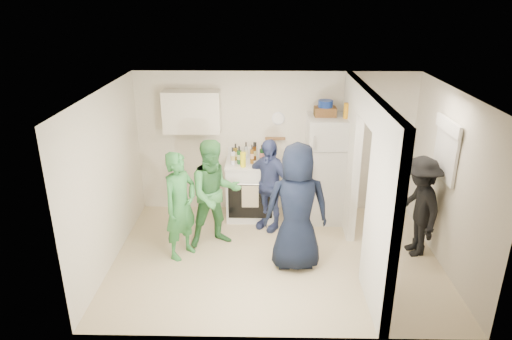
{
  "coord_description": "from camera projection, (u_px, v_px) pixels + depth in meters",
  "views": [
    {
      "loc": [
        -0.18,
        -5.9,
        3.71
      ],
      "look_at": [
        -0.31,
        0.4,
        1.25
      ],
      "focal_mm": 32.0,
      "sensor_mm": 36.0,
      "label": 1
    }
  ],
  "objects": [
    {
      "name": "yellow_cup_stack_top",
      "position": [
        346.0,
        111.0,
        7.26
      ],
      "size": [
        0.09,
        0.09,
        0.25
      ],
      "primitive_type": "cylinder",
      "color": "orange",
      "rests_on": "fridge"
    },
    {
      "name": "bottle_b",
      "position": [
        239.0,
        155.0,
        7.62
      ],
      "size": [
        0.08,
        0.08,
        0.31
      ],
      "primitive_type": "cylinder",
      "color": "#194B1E",
      "rests_on": "stove"
    },
    {
      "name": "wall_clock",
      "position": [
        278.0,
        118.0,
        7.78
      ],
      "size": [
        0.22,
        0.02,
        0.22
      ],
      "primitive_type": "cylinder",
      "rotation": [
        1.57,
        0.0,
        0.0
      ],
      "color": "white",
      "rests_on": "wall_back"
    },
    {
      "name": "person_denim",
      "position": [
        269.0,
        185.0,
        7.44
      ],
      "size": [
        0.97,
        0.83,
        1.56
      ],
      "primitive_type": "imported",
      "rotation": [
        0.0,
        0.0,
        -0.61
      ],
      "color": "navy",
      "rests_on": "floor"
    },
    {
      "name": "red_cup",
      "position": [
        264.0,
        163.0,
        7.54
      ],
      "size": [
        0.09,
        0.09,
        0.12
      ],
      "primitive_type": "cylinder",
      "color": "#BC0C32",
      "rests_on": "stove"
    },
    {
      "name": "yellow_cup_stack_stove",
      "position": [
        243.0,
        160.0,
        7.5
      ],
      "size": [
        0.09,
        0.09,
        0.25
      ],
      "primitive_type": "cylinder",
      "color": "yellow",
      "rests_on": "stove"
    },
    {
      "name": "partition_pier_front",
      "position": [
        382.0,
        217.0,
        5.34
      ],
      "size": [
        0.12,
        1.2,
        2.5
      ],
      "primitive_type": "cube",
      "color": "silver",
      "rests_on": "floor"
    },
    {
      "name": "stove",
      "position": [
        251.0,
        189.0,
        7.94
      ],
      "size": [
        0.85,
        0.71,
        1.01
      ],
      "primitive_type": "cube",
      "color": "white",
      "rests_on": "floor"
    },
    {
      "name": "person_green_left",
      "position": [
        180.0,
        206.0,
        6.62
      ],
      "size": [
        0.66,
        0.71,
        1.63
      ],
      "primitive_type": "imported",
      "rotation": [
        0.0,
        0.0,
        0.98
      ],
      "color": "#317C37",
      "rests_on": "floor"
    },
    {
      "name": "bottle_e",
      "position": [
        256.0,
        151.0,
        7.86
      ],
      "size": [
        0.07,
        0.07,
        0.3
      ],
      "primitive_type": "cylinder",
      "color": "silver",
      "rests_on": "stove"
    },
    {
      "name": "bottle_a",
      "position": [
        236.0,
        152.0,
        7.8
      ],
      "size": [
        0.08,
        0.08,
        0.29
      ],
      "primitive_type": "cylinder",
      "color": "brown",
      "rests_on": "stove"
    },
    {
      "name": "upper_cabinet",
      "position": [
        192.0,
        112.0,
        7.61
      ],
      "size": [
        0.95,
        0.34,
        0.7
      ],
      "primitive_type": "cube",
      "color": "silver",
      "rests_on": "wall_back"
    },
    {
      "name": "nook_valance",
      "position": [
        448.0,
        126.0,
        6.25
      ],
      "size": [
        0.04,
        0.82,
        0.18
      ],
      "primitive_type": "cube",
      "color": "white",
      "rests_on": "wall_right"
    },
    {
      "name": "ceiling",
      "position": [
        279.0,
        92.0,
        5.93
      ],
      "size": [
        4.8,
        4.8,
        0.0
      ],
      "primitive_type": "plane",
      "rotation": [
        3.14,
        0.0,
        0.0
      ],
      "color": "white",
      "rests_on": "wall_back"
    },
    {
      "name": "wall_front",
      "position": [
        281.0,
        243.0,
        4.8
      ],
      "size": [
        4.8,
        0.0,
        4.8
      ],
      "primitive_type": "plane",
      "rotation": [
        -1.57,
        0.0,
        0.0
      ],
      "color": "silver",
      "rests_on": "floor"
    },
    {
      "name": "nook_window",
      "position": [
        447.0,
        150.0,
        6.38
      ],
      "size": [
        0.03,
        0.7,
        0.8
      ],
      "primitive_type": "cube",
      "color": "black",
      "rests_on": "wall_right"
    },
    {
      "name": "fridge",
      "position": [
        328.0,
        169.0,
        7.74
      ],
      "size": [
        0.75,
        0.73,
        1.82
      ],
      "primitive_type": "cube",
      "color": "silver",
      "rests_on": "floor"
    },
    {
      "name": "bottle_h",
      "position": [
        233.0,
        156.0,
        7.6
      ],
      "size": [
        0.07,
        0.07,
        0.3
      ],
      "primitive_type": "cylinder",
      "color": "silver",
      "rests_on": "stove"
    },
    {
      "name": "wall_right",
      "position": [
        450.0,
        182.0,
        6.34
      ],
      "size": [
        0.0,
        3.4,
        3.4
      ],
      "primitive_type": "plane",
      "rotation": [
        1.57,
        0.0,
        -1.57
      ],
      "color": "silver",
      "rests_on": "floor"
    },
    {
      "name": "partition_header",
      "position": [
        370.0,
        107.0,
        5.98
      ],
      "size": [
        0.12,
        1.0,
        0.4
      ],
      "primitive_type": "cube",
      "color": "silver",
      "rests_on": "partition_pier_back"
    },
    {
      "name": "bottle_i",
      "position": [
        254.0,
        151.0,
        7.79
      ],
      "size": [
        0.08,
        0.08,
        0.32
      ],
      "primitive_type": "cylinder",
      "color": "#4E2B0D",
      "rests_on": "stove"
    },
    {
      "name": "person_nook",
      "position": [
        419.0,
        207.0,
        6.7
      ],
      "size": [
        0.67,
        1.05,
        1.54
      ],
      "primitive_type": "imported",
      "rotation": [
        0.0,
        0.0,
        -1.47
      ],
      "color": "black",
      "rests_on": "floor"
    },
    {
      "name": "partition_pier_back",
      "position": [
        350.0,
        155.0,
        7.39
      ],
      "size": [
        0.12,
        1.2,
        2.5
      ],
      "primitive_type": "cube",
      "color": "silver",
      "rests_on": "floor"
    },
    {
      "name": "blue_bowl",
      "position": [
        325.0,
        104.0,
        7.38
      ],
      "size": [
        0.24,
        0.24,
        0.11
      ],
      "primitive_type": "cylinder",
      "color": "navy",
      "rests_on": "wicker_basket"
    },
    {
      "name": "bottle_f",
      "position": [
        262.0,
        153.0,
        7.73
      ],
      "size": [
        0.08,
        0.08,
        0.3
      ],
      "primitive_type": "cylinder",
      "color": "#153B1B",
      "rests_on": "stove"
    },
    {
      "name": "bottle_g",
      "position": [
        267.0,
        153.0,
        7.82
      ],
      "size": [
        0.07,
        0.07,
        0.25
      ],
      "primitive_type": "cylinder",
      "color": "olive",
      "rests_on": "stove"
    },
    {
      "name": "wall_back",
      "position": [
        275.0,
        143.0,
        7.97
      ],
      "size": [
        4.8,
        0.0,
        4.8
      ],
      "primitive_type": "plane",
      "rotation": [
        1.57,
        0.0,
        0.0
      ],
      "color": "silver",
      "rests_on": "floor"
    },
    {
      "name": "bottle_c",
      "position": [
        246.0,
        151.0,
        7.85
      ],
      "size": [
        0.06,
        0.06,
        0.3
      ],
      "primitive_type": "cylinder",
      "color": "#ADB6BC",
      "rests_on": "stove"
    },
    {
      "name": "person_navy",
      "position": [
        297.0,
        208.0,
        6.32
      ],
      "size": [
        0.94,
        0.65,
        1.85
      ],
      "primitive_type": "imported",
      "rotation": [
        0.0,
        0.0,
        -3.08
      ],
      "color": "black",
      "rests_on": "floor"
    },
    {
      "name": "bottle_j",
      "position": [
        270.0,
        157.0,
        7.59
      ],
      "size": [
        0.08,
        0.08,
        0.28
      ],
      "primitive_type": "cylinder",
      "color": "#246021",
      "rests_on": "stove"
    },
    {
      "name": "nook_window_frame",
      "position": [
        446.0,
        150.0,
        6.38
      ],
      "size": [
        0.04,
        0.76,
        0.86
      ],
      "primitive_type": "cube",
      "color": "white",
      "rests_on": "wall_right"
    },
    {
      "name": "person_green_center",
      "position": [
        215.0,
        194.0,
        6.92
      ],
      "size": [
        1.0,
        0.9,
        1.7
      ],
      "primitive_type": "imported",
      "rotation": [
        0.0,
        0.0,
        0.37
      ],
      "color": "#3C8A4F",
      "rests_on": "floor"
    },
    {
      "name": "wall_left",
      "position": [
        107.0,
        179.0,
        6.43
      ],
      "size": [
        0.0,
        3.4,
        3.4
      ],
      "primitive_type": "plane",
      "rotation": [
        1.57,
        0.0,
        1.57
      ],
      "color": "silver",
      "rests_on": "floor"
    },
    {
      "name": "wicker_basket",
      "position": [
        325.0,
        112.0,
        7.43
      ],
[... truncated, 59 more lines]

